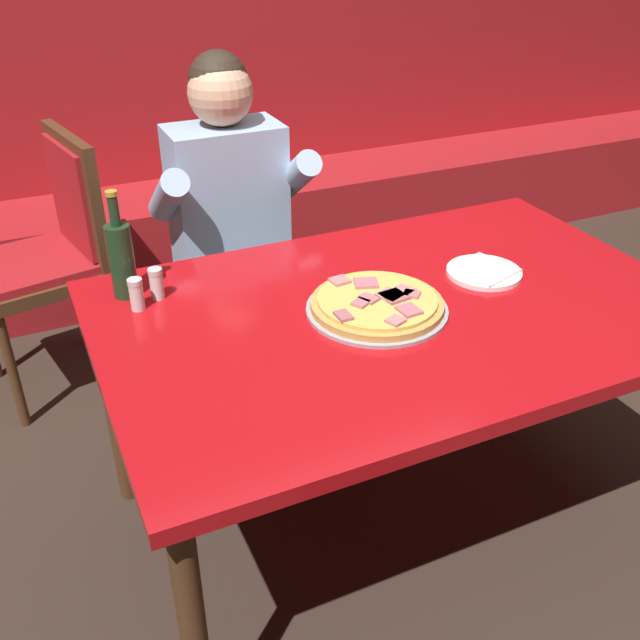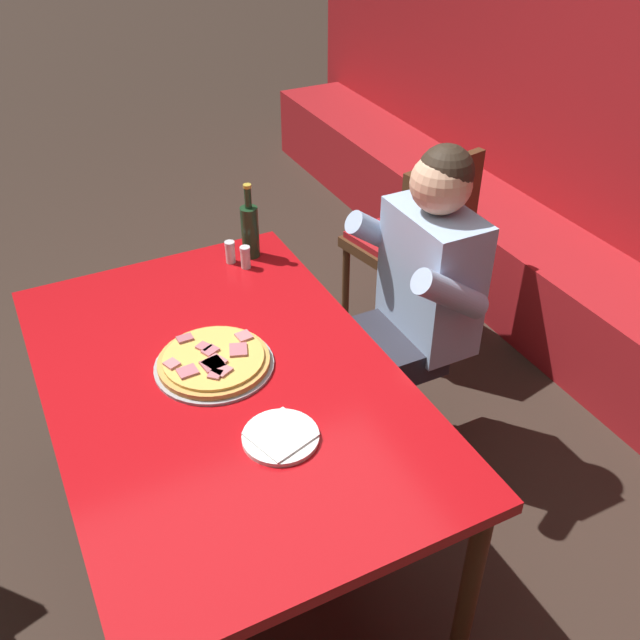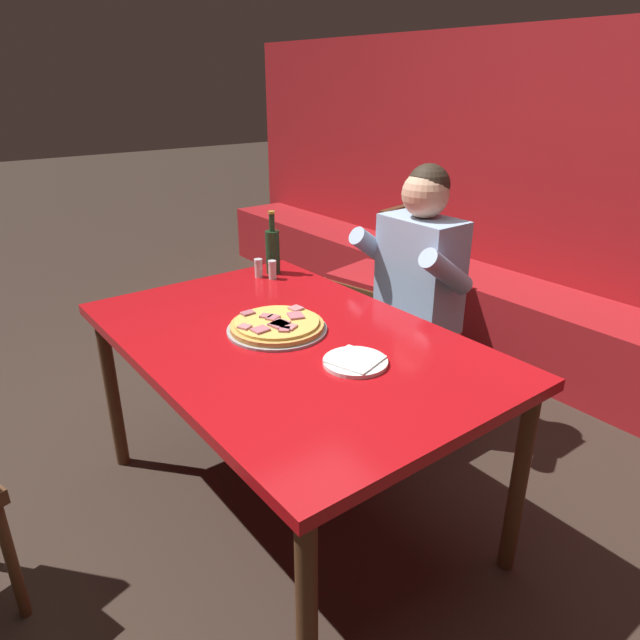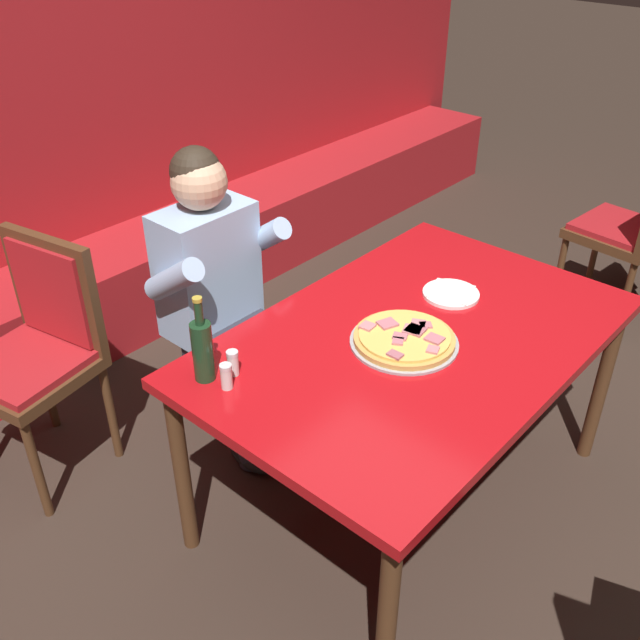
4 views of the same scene
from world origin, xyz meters
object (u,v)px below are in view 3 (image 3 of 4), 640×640
main_dining_table (288,354)px  beer_bottle (273,250)px  shaker_parmesan (272,271)px  dining_chair_side_aisle (385,270)px  pizza (276,326)px  plate_white_paper (355,362)px  shaker_red_pepper_flakes (259,269)px  diner_seated_blue_shirt (406,292)px

main_dining_table → beer_bottle: (-0.63, 0.35, 0.18)m
shaker_parmesan → dining_chair_side_aisle: size_ratio=0.09×
pizza → dining_chair_side_aisle: bearing=119.9°
main_dining_table → plate_white_paper: 0.32m
pizza → shaker_red_pepper_flakes: shaker_red_pepper_flakes is taller
shaker_red_pepper_flakes → shaker_parmesan: (0.06, 0.04, 0.00)m
main_dining_table → plate_white_paper: size_ratio=7.35×
shaker_red_pepper_flakes → beer_bottle: bearing=97.5°
pizza → beer_bottle: bearing=147.8°
main_dining_table → beer_bottle: beer_bottle is taller
shaker_red_pepper_flakes → diner_seated_blue_shirt: (0.44, 0.52, -0.10)m
shaker_parmesan → diner_seated_blue_shirt: size_ratio=0.07×
dining_chair_side_aisle → beer_bottle: bearing=-81.5°
shaker_parmesan → beer_bottle: bearing=144.5°
main_dining_table → shaker_parmesan: (-0.56, 0.30, 0.11)m
main_dining_table → dining_chair_side_aisle: (-0.76, 1.20, -0.12)m
pizza → shaker_red_pepper_flakes: 0.62m
shaker_red_pepper_flakes → dining_chair_side_aisle: bearing=98.4°
plate_white_paper → shaker_parmesan: size_ratio=2.44×
pizza → shaker_parmesan: 0.58m
main_dining_table → pizza: size_ratio=4.23×
pizza → beer_bottle: 0.68m
plate_white_paper → shaker_parmesan: shaker_parmesan is taller
main_dining_table → diner_seated_blue_shirt: size_ratio=1.21×
shaker_red_pepper_flakes → shaker_parmesan: size_ratio=1.00×
beer_bottle → dining_chair_side_aisle: (-0.13, 0.85, -0.30)m
pizza → shaker_parmesan: shaker_parmesan is taller
pizza → diner_seated_blue_shirt: 0.80m
pizza → plate_white_paper: pizza is taller
pizza → dining_chair_side_aisle: size_ratio=0.37×
diner_seated_blue_shirt → shaker_red_pepper_flakes: bearing=-130.5°
diner_seated_blue_shirt → main_dining_table: bearing=-76.9°
beer_bottle → diner_seated_blue_shirt: size_ratio=0.23×
shaker_parmesan → diner_seated_blue_shirt: 0.62m
diner_seated_blue_shirt → plate_white_paper: bearing=-56.2°
shaker_parmesan → dining_chair_side_aisle: dining_chair_side_aisle is taller
plate_white_paper → shaker_red_pepper_flakes: bearing=167.2°
main_dining_table → diner_seated_blue_shirt: 0.80m
main_dining_table → dining_chair_side_aisle: 1.43m
main_dining_table → shaker_red_pepper_flakes: (-0.62, 0.27, 0.11)m
pizza → shaker_red_pepper_flakes: (-0.55, 0.27, 0.02)m
shaker_parmesan → pizza: bearing=-31.7°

